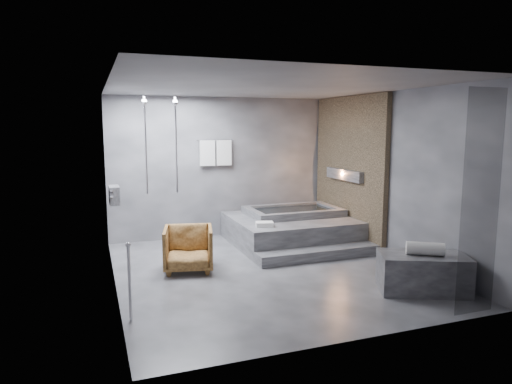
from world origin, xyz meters
name	(u,v)px	position (x,y,z in m)	size (l,w,h in m)	color
room	(285,158)	(0.40, 0.24, 1.73)	(5.00, 5.04, 2.82)	#323235
tub_deck	(290,230)	(1.05, 1.45, 0.25)	(2.20, 2.00, 0.50)	#38383B
tub_step	(319,254)	(1.05, 0.27, 0.09)	(2.20, 0.36, 0.18)	#38383B
concrete_bench	(423,273)	(1.66, -1.57, 0.26)	(1.14, 0.63, 0.51)	#2D2D30
driftwood_chair	(188,249)	(-1.14, 0.44, 0.35)	(0.74, 0.76, 0.69)	#4C2E13
rolled_towel	(425,249)	(1.65, -1.59, 0.60)	(0.17, 0.17, 0.49)	silver
deck_towel	(264,224)	(0.29, 0.85, 0.54)	(0.30, 0.22, 0.08)	silver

